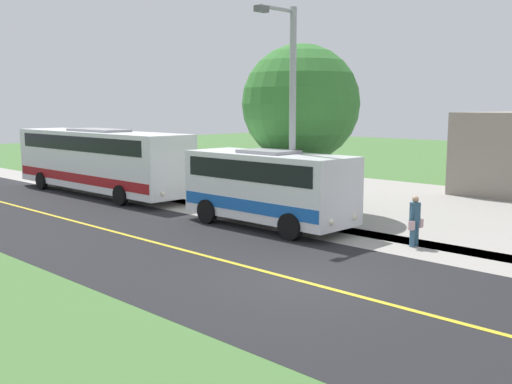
{
  "coord_description": "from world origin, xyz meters",
  "views": [
    {
      "loc": [
        11.18,
        9.32,
        4.36
      ],
      "look_at": [
        -3.5,
        -4.98,
        1.4
      ],
      "focal_mm": 41.98,
      "sensor_mm": 36.0,
      "label": 1
    }
  ],
  "objects_px": {
    "street_light_pole": "(290,108)",
    "tree_curbside": "(301,104)",
    "shuttle_bus_front": "(268,185)",
    "pedestrian_with_bags": "(415,220)",
    "transit_bus_rear": "(100,158)"
  },
  "relations": [
    {
      "from": "transit_bus_rear",
      "to": "street_light_pole",
      "type": "relative_size",
      "value": 1.56
    },
    {
      "from": "street_light_pole",
      "to": "tree_curbside",
      "type": "bearing_deg",
      "value": -146.97
    },
    {
      "from": "street_light_pole",
      "to": "transit_bus_rear",
      "type": "bearing_deg",
      "value": -88.55
    },
    {
      "from": "transit_bus_rear",
      "to": "tree_curbside",
      "type": "bearing_deg",
      "value": 105.02
    },
    {
      "from": "shuttle_bus_front",
      "to": "transit_bus_rear",
      "type": "relative_size",
      "value": 0.56
    },
    {
      "from": "shuttle_bus_front",
      "to": "transit_bus_rear",
      "type": "height_order",
      "value": "transit_bus_rear"
    },
    {
      "from": "tree_curbside",
      "to": "pedestrian_with_bags",
      "type": "bearing_deg",
      "value": 72.36
    },
    {
      "from": "pedestrian_with_bags",
      "to": "tree_curbside",
      "type": "relative_size",
      "value": 0.23
    },
    {
      "from": "transit_bus_rear",
      "to": "pedestrian_with_bags",
      "type": "bearing_deg",
      "value": 92.72
    },
    {
      "from": "pedestrian_with_bags",
      "to": "street_light_pole",
      "type": "bearing_deg",
      "value": -84.0
    },
    {
      "from": "pedestrian_with_bags",
      "to": "tree_curbside",
      "type": "distance_m",
      "value": 7.6
    },
    {
      "from": "street_light_pole",
      "to": "tree_curbside",
      "type": "height_order",
      "value": "street_light_pole"
    },
    {
      "from": "transit_bus_rear",
      "to": "tree_curbside",
      "type": "height_order",
      "value": "tree_curbside"
    },
    {
      "from": "shuttle_bus_front",
      "to": "street_light_pole",
      "type": "relative_size",
      "value": 0.87
    },
    {
      "from": "pedestrian_with_bags",
      "to": "street_light_pole",
      "type": "height_order",
      "value": "street_light_pole"
    }
  ]
}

